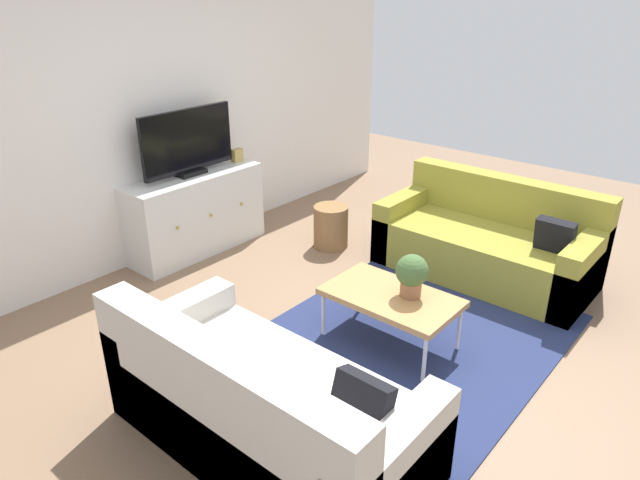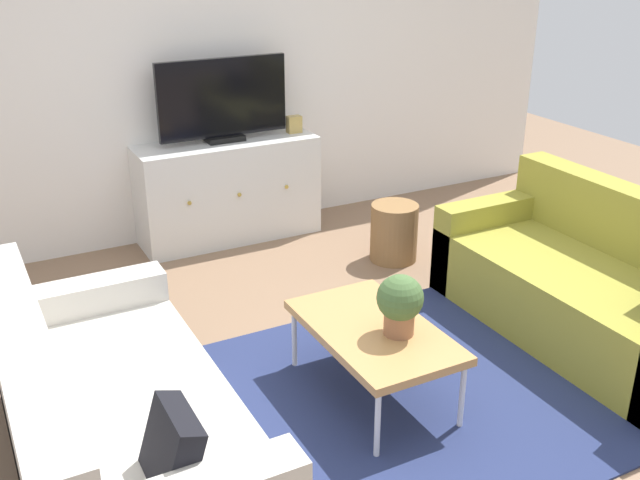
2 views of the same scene
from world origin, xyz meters
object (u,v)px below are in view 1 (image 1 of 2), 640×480
object	(u,v)px
couch_right_side	(489,243)
coffee_table	(391,298)
flat_screen_tv	(188,143)
tv_console	(196,213)
potted_plant	(412,274)
mantel_clock	(237,155)
couch_left_side	(258,412)
wicker_basket	(331,227)

from	to	relation	value
couch_right_side	coffee_table	world-z (taller)	couch_right_side
flat_screen_tv	tv_console	bearing A→B (deg)	-90.00
coffee_table	tv_console	distance (m)	2.33
potted_plant	mantel_clock	world-z (taller)	mantel_clock
couch_left_side	potted_plant	world-z (taller)	couch_left_side
coffee_table	couch_left_side	bearing A→B (deg)	-178.00
mantel_clock	flat_screen_tv	bearing A→B (deg)	177.97
coffee_table	wicker_basket	world-z (taller)	wicker_basket
tv_console	potted_plant	bearing A→B (deg)	-91.23
couch_left_side	couch_right_side	bearing A→B (deg)	0.00
flat_screen_tv	coffee_table	bearing A→B (deg)	-93.05
potted_plant	flat_screen_tv	world-z (taller)	flat_screen_tv
tv_console	flat_screen_tv	xyz separation A→B (m)	(0.00, 0.02, 0.69)
potted_plant	mantel_clock	size ratio (longest dim) A/B	2.39
couch_left_side	mantel_clock	bearing A→B (deg)	49.19
couch_left_side	flat_screen_tv	xyz separation A→B (m)	(1.49, 2.39, 0.79)
potted_plant	flat_screen_tv	distance (m)	2.51
flat_screen_tv	mantel_clock	xyz separation A→B (m)	(0.56, -0.02, -0.24)
flat_screen_tv	wicker_basket	bearing A→B (deg)	-46.83
coffee_table	tv_console	world-z (taller)	tv_console
flat_screen_tv	mantel_clock	distance (m)	0.61
tv_console	wicker_basket	xyz separation A→B (m)	(0.90, -0.94, -0.17)
wicker_basket	potted_plant	bearing A→B (deg)	-122.52
couch_left_side	flat_screen_tv	world-z (taller)	flat_screen_tv
couch_right_side	tv_console	size ratio (longest dim) A/B	1.34
tv_console	flat_screen_tv	bearing A→B (deg)	90.00
couch_right_side	mantel_clock	bearing A→B (deg)	109.08
tv_console	flat_screen_tv	size ratio (longest dim) A/B	1.39
couch_right_side	mantel_clock	size ratio (longest dim) A/B	14.12
tv_console	mantel_clock	bearing A→B (deg)	0.00
couch_left_side	wicker_basket	size ratio (longest dim) A/B	4.37
coffee_table	flat_screen_tv	distance (m)	2.45
couch_right_side	potted_plant	world-z (taller)	couch_right_side
couch_right_side	mantel_clock	world-z (taller)	mantel_clock
mantel_clock	potted_plant	bearing A→B (deg)	-104.21
couch_left_side	mantel_clock	distance (m)	3.19
coffee_table	tv_console	bearing A→B (deg)	86.92
couch_right_side	coffee_table	distance (m)	1.51
couch_left_side	coffee_table	world-z (taller)	couch_left_side
couch_left_side	tv_console	xyz separation A→B (m)	(1.49, 2.37, 0.10)
couch_left_side	wicker_basket	world-z (taller)	couch_left_side
flat_screen_tv	wicker_basket	xyz separation A→B (m)	(0.90, -0.96, -0.86)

